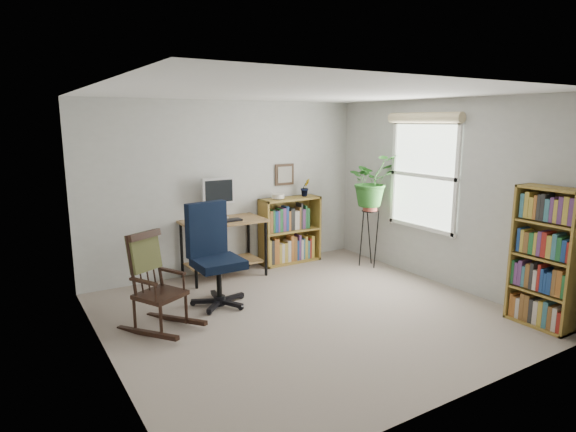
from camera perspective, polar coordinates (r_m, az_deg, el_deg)
floor at (r=5.49m, az=2.24°, el=-11.52°), size 4.20×4.00×0.00m
ceiling at (r=5.07m, az=2.46°, el=14.37°), size 4.20×4.00×0.00m
wall_back at (r=6.87m, az=-7.05°, el=3.43°), size 4.20×0.00×2.40m
wall_front at (r=3.70m, az=19.99°, el=-3.85°), size 4.20×0.00×2.40m
wall_left at (r=4.35m, az=-21.22°, el=-1.75°), size 0.00×4.00×2.40m
wall_right at (r=6.54m, az=17.78°, el=2.59°), size 0.00×4.00×2.40m
window at (r=6.69m, az=15.71°, el=4.61°), size 0.12×1.20×1.50m
desk at (r=6.67m, az=-7.59°, el=-3.84°), size 1.11×0.61×0.80m
monitor at (r=6.65m, az=-8.24°, el=2.10°), size 0.46×0.16×0.56m
keyboard at (r=6.47m, az=-7.25°, el=-0.54°), size 0.40×0.15×0.02m
office_chair at (r=5.60m, az=-8.26°, el=-4.58°), size 0.76×0.76×1.21m
rocking_chair at (r=5.10m, az=-14.97°, el=-7.51°), size 0.88×1.04×1.03m
low_bookshelf at (r=7.27m, az=0.25°, el=-1.70°), size 0.94×0.31×0.99m
tall_bookshelf at (r=5.63m, az=28.17°, el=-4.40°), size 0.28×0.64×1.47m
plant_stand at (r=7.18m, az=9.59°, el=-2.10°), size 0.34×0.34×0.98m
spider_plant at (r=7.01m, az=9.89°, el=7.07°), size 1.69×1.88×1.46m
potted_plant_small at (r=7.33m, az=2.07°, el=2.78°), size 0.13×0.24×0.11m
framed_picture at (r=7.26m, az=-0.38°, el=4.93°), size 0.32×0.04×0.32m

